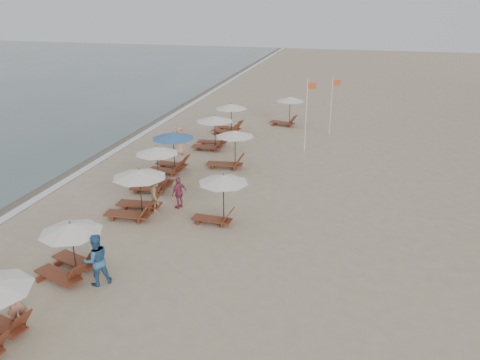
% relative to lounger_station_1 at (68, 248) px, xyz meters
% --- Properties ---
extents(ground, '(160.00, 160.00, 0.00)m').
position_rel_lounger_station_1_xyz_m(ground, '(5.58, 0.68, -1.07)').
color(ground, tan).
rests_on(ground, ground).
extents(wet_sand_band, '(3.20, 140.00, 0.01)m').
position_rel_lounger_station_1_xyz_m(wet_sand_band, '(-6.92, 10.68, -1.06)').
color(wet_sand_band, '#6B5E4C').
rests_on(wet_sand_band, ground).
extents(foam_line, '(0.50, 140.00, 0.02)m').
position_rel_lounger_station_1_xyz_m(foam_line, '(-5.62, 10.68, -1.05)').
color(foam_line, white).
rests_on(foam_line, ground).
extents(lounger_station_1, '(2.58, 2.35, 2.08)m').
position_rel_lounger_station_1_xyz_m(lounger_station_1, '(0.00, 0.00, 0.00)').
color(lounger_station_1, brown).
rests_on(lounger_station_1, ground).
extents(lounger_station_2, '(2.80, 2.46, 2.23)m').
position_rel_lounger_station_1_xyz_m(lounger_station_2, '(0.10, 5.27, 0.05)').
color(lounger_station_2, brown).
rests_on(lounger_station_2, ground).
extents(lounger_station_3, '(2.53, 2.23, 2.34)m').
position_rel_lounger_station_1_xyz_m(lounger_station_3, '(-0.35, 8.37, 0.14)').
color(lounger_station_3, brown).
rests_on(lounger_station_3, ground).
extents(lounger_station_4, '(2.65, 2.46, 2.33)m').
position_rel_lounger_station_1_xyz_m(lounger_station_4, '(-0.57, 11.17, 0.20)').
color(lounger_station_4, brown).
rests_on(lounger_station_4, ground).
extents(lounger_station_5, '(2.68, 2.45, 2.20)m').
position_rel_lounger_station_1_xyz_m(lounger_station_5, '(0.35, 16.05, 0.10)').
color(lounger_station_5, brown).
rests_on(lounger_station_5, ground).
extents(lounger_station_6, '(2.65, 2.38, 2.20)m').
position_rel_lounger_station_1_xyz_m(lounger_station_6, '(0.41, 19.92, 0.08)').
color(lounger_station_6, brown).
rests_on(lounger_station_6, ground).
extents(inland_station_0, '(2.55, 2.24, 2.22)m').
position_rel_lounger_station_1_xyz_m(inland_station_0, '(4.02, 5.46, 0.40)').
color(inland_station_0, brown).
rests_on(inland_station_0, ground).
extents(inland_station_1, '(2.81, 2.24, 2.22)m').
position_rel_lounger_station_1_xyz_m(inland_station_1, '(2.54, 12.63, 0.24)').
color(inland_station_1, brown).
rests_on(inland_station_1, ground).
extents(inland_station_2, '(2.70, 2.24, 2.22)m').
position_rel_lounger_station_1_xyz_m(inland_station_2, '(4.17, 23.21, 0.32)').
color(inland_station_2, brown).
rests_on(inland_station_2, ground).
extents(beachgoer_near, '(0.71, 0.69, 1.64)m').
position_rel_lounger_station_1_xyz_m(beachgoer_near, '(0.14, -3.01, -0.24)').
color(beachgoer_near, tan).
rests_on(beachgoer_near, ground).
extents(beachgoer_mid_a, '(1.17, 1.17, 1.91)m').
position_rel_lounger_station_1_xyz_m(beachgoer_mid_a, '(1.28, -0.31, -0.11)').
color(beachgoer_mid_a, '#326596').
rests_on(beachgoer_mid_a, ground).
extents(beachgoer_mid_b, '(1.15, 1.32, 1.77)m').
position_rel_lounger_station_1_xyz_m(beachgoer_mid_b, '(0.82, 5.81, -0.18)').
color(beachgoer_mid_b, '#98784D').
rests_on(beachgoer_mid_b, ground).
extents(beachgoer_far_a, '(0.72, 0.98, 1.55)m').
position_rel_lounger_station_1_xyz_m(beachgoer_far_a, '(1.71, 6.52, -0.29)').
color(beachgoer_far_a, '#AB4462').
rests_on(beachgoer_far_a, ground).
extents(beachgoer_far_b, '(0.93, 1.04, 1.79)m').
position_rel_lounger_station_1_xyz_m(beachgoer_far_b, '(-1.23, 14.31, -0.17)').
color(beachgoer_far_b, tan).
rests_on(beachgoer_far_b, ground).
extents(flag_pole_near, '(0.59, 0.08, 4.70)m').
position_rel_lounger_station_1_xyz_m(flag_pole_near, '(6.42, 16.72, 1.53)').
color(flag_pole_near, silver).
rests_on(flag_pole_near, ground).
extents(flag_pole_far, '(0.59, 0.08, 4.18)m').
position_rel_lounger_station_1_xyz_m(flag_pole_far, '(7.66, 21.31, 1.26)').
color(flag_pole_far, silver).
rests_on(flag_pole_far, ground).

